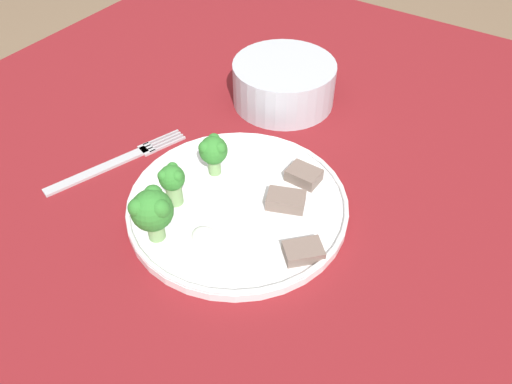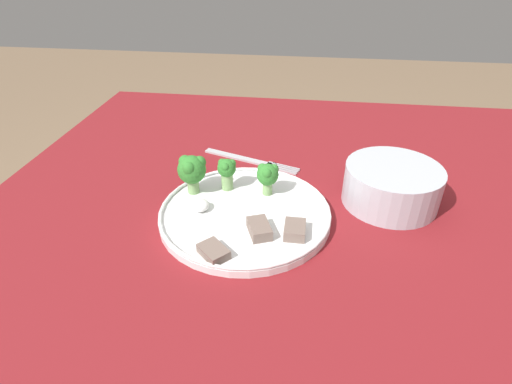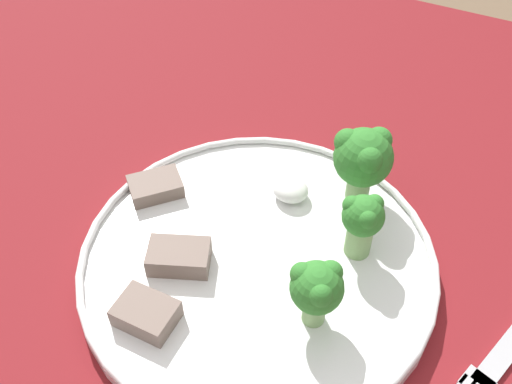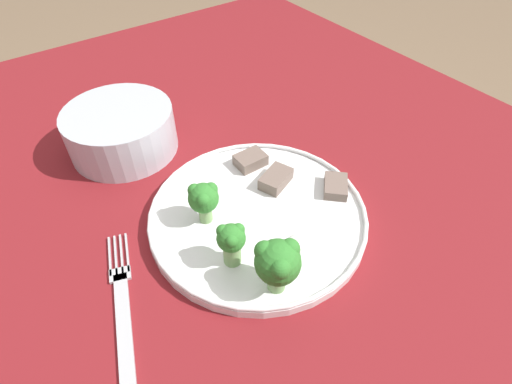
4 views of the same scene
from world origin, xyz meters
The scene contains 8 objects.
dinner_plate centered at (0.03, -0.10, 0.74)m, with size 0.28×0.28×0.02m.
broccoli_floret_near_rim_left centered at (-0.04, -0.14, 0.78)m, with size 0.03×0.03×0.06m.
broccoli_floret_center_left centered at (-0.03, -0.07, 0.79)m, with size 0.04×0.04×0.06m.
broccoli_floret_back_left centered at (-0.02, -0.19, 0.79)m, with size 0.05×0.05×0.07m.
meat_slice_front_slice centered at (0.08, -0.07, 0.76)m, with size 0.05×0.04×0.02m.
meat_slice_middle_slice centered at (0.07, -0.01, 0.76)m, with size 0.04×0.03×0.02m.
meat_slice_rear_slice centered at (0.14, -0.12, 0.75)m, with size 0.05×0.05×0.01m.
sauce_dollop centered at (0.03, -0.17, 0.76)m, with size 0.03×0.03×0.02m.
Camera 3 is at (-0.09, 0.16, 1.12)m, focal length 42.00 mm.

